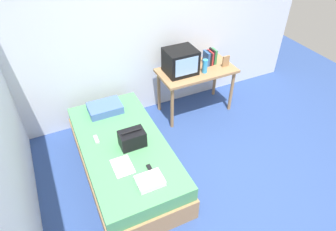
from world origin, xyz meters
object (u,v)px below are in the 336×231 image
tv (181,61)px  remote_silver (96,139)px  book_row (210,57)px  picture_frame (226,61)px  bed (125,157)px  handbag (132,139)px  remote_dark (150,170)px  pillow (105,108)px  folded_towel (150,181)px  water_bottle (205,66)px  desk (196,75)px  magazine (123,166)px

tv → remote_silver: 1.64m
book_row → picture_frame: 0.25m
bed → tv: (1.18, 0.81, 0.68)m
handbag → remote_dark: handbag is taller
bed → tv: tv is taller
picture_frame → remote_silver: bearing=-167.2°
pillow → remote_dark: bearing=-82.9°
remote_dark → remote_silver: same height
bed → remote_dark: size_ratio=12.82×
tv → picture_frame: size_ratio=2.52×
folded_towel → handbag: bearing=87.1°
bed → picture_frame: bearing=19.8°
water_bottle → picture_frame: 0.38m
water_bottle → pillow: (-1.52, 0.04, -0.30)m
handbag → desk: bearing=32.6°
remote_dark → remote_silver: bearing=119.6°
picture_frame → magazine: size_ratio=0.60×
picture_frame → water_bottle: bearing=-177.3°
bed → folded_towel: size_ratio=7.14×
desk → folded_towel: desk is taller
bed → handbag: 0.37m
handbag → pillow: bearing=98.4°
remote_silver → remote_dark: bearing=-60.4°
tv → remote_dark: bearing=-127.7°
remote_dark → tv: bearing=52.3°
picture_frame → remote_dark: picture_frame is taller
tv → book_row: bearing=4.6°
water_bottle → picture_frame: bearing=2.7°
handbag → remote_dark: size_ratio=1.92×
magazine → remote_silver: remote_silver is taller
tv → handbag: (-1.08, -0.89, -0.33)m
desk → picture_frame: size_ratio=6.65×
book_row → pillow: (-1.72, -0.16, -0.30)m
handbag → remote_silver: bearing=144.4°
handbag → folded_towel: (-0.03, -0.61, -0.07)m
tv → pillow: bearing=-174.5°
bed → magazine: magazine is taller
handbag → folded_towel: size_ratio=1.07×
desk → magazine: 1.93m
water_bottle → folded_towel: 1.99m
tv → pillow: tv is taller
book_row → picture_frame: size_ratio=1.35×
desk → tv: 0.38m
remote_silver → handbag: bearing=-35.6°
bed → desk: 1.68m
magazine → remote_dark: remote_dark is taller
picture_frame → remote_dark: size_ratio=1.12×
bed → pillow: 0.76m
bed → remote_silver: size_ratio=13.89×
tv → pillow: (-1.20, -0.11, -0.38)m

